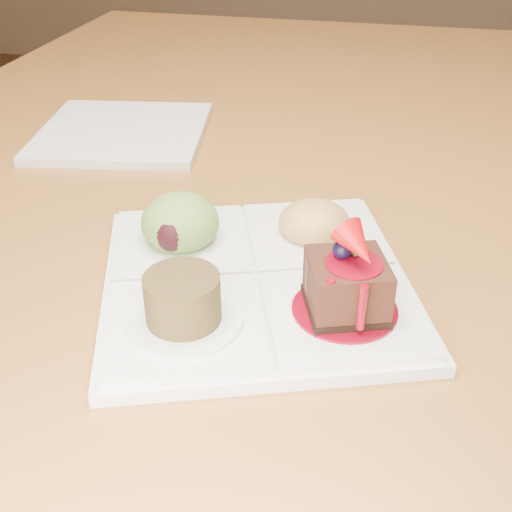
# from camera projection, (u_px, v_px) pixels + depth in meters

# --- Properties ---
(dining_table) EXTENTS (1.00, 1.80, 0.75)m
(dining_table) POSITION_uv_depth(u_px,v_px,m) (198.00, 226.00, 0.83)
(dining_table) COLOR olive
(dining_table) RESTS_ON ground
(sampler_plate) EXTENTS (0.35, 0.35, 0.11)m
(sampler_plate) POSITION_uv_depth(u_px,v_px,m) (253.00, 266.00, 0.59)
(sampler_plate) COLOR silver
(sampler_plate) RESTS_ON dining_table
(second_plate) EXTENTS (0.26, 0.26, 0.01)m
(second_plate) POSITION_uv_depth(u_px,v_px,m) (123.00, 132.00, 0.91)
(second_plate) COLOR silver
(second_plate) RESTS_ON dining_table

